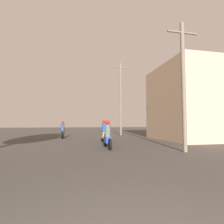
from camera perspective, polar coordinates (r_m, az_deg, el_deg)
The scene contains 6 objects.
motorcycle_blue at distance 9.69m, azimuth -1.45°, elevation -8.14°, with size 0.60×2.01×1.53m.
motorcycle_yellow at distance 12.39m, azimuth -2.57°, elevation -7.01°, with size 0.60×2.14×1.61m.
motorcycle_black at distance 16.67m, azimuth -15.85°, elevation -6.10°, with size 0.60×1.90×1.57m.
building_right_near at distance 16.37m, azimuth 24.58°, elevation 2.70°, with size 5.56×6.43×6.19m.
utility_pole_near at distance 9.32m, azimuth 22.30°, elevation 8.87°, with size 1.60×0.20×6.38m.
utility_pole_far at distance 20.60m, azimuth 2.88°, elevation 4.79°, with size 1.60×0.20×8.48m.
Camera 1 is at (-0.53, -1.25, 1.36)m, focal length 28.00 mm.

